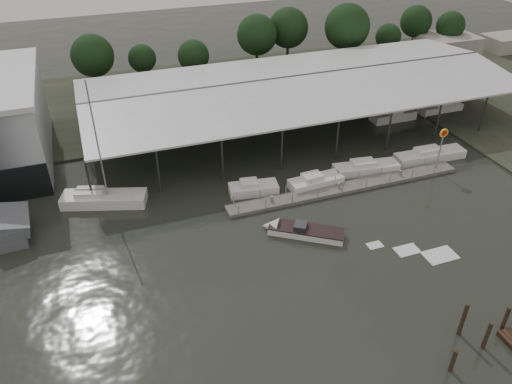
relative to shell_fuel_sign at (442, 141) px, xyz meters
name	(u,v)px	position (x,y,z in m)	size (l,w,h in m)	color
ground	(249,278)	(-27.00, -9.99, -3.93)	(200.00, 200.00, 0.00)	#252922
land_strip_far	(161,100)	(-27.00, 32.01, -3.83)	(140.00, 30.00, 0.30)	#383E2F
covered_boat_shed	(300,80)	(-10.00, 18.01, 2.20)	(58.24, 24.00, 6.96)	white
floating_dock	(346,188)	(-12.00, 0.01, -3.72)	(28.00, 2.00, 1.40)	slate
shell_fuel_sign	(442,141)	(0.00, 0.00, 0.00)	(1.10, 0.18, 5.55)	gray
distant_commercial_buildings	(466,45)	(32.03, 34.70, -2.08)	(22.00, 8.00, 4.00)	#9B9588
white_sailboat	(103,199)	(-38.01, 6.22, -3.26)	(9.25, 5.16, 14.14)	white
speedboat_underway	(300,231)	(-20.25, -5.68, -3.53)	(16.71, 11.60, 2.00)	white
moored_cruiser_0	(253,188)	(-22.14, 2.83, -3.31)	(5.65, 2.95, 1.70)	white
moored_cruiser_1	(315,182)	(-15.05, 1.74, -3.31)	(6.36, 2.60, 1.70)	white
moored_cruiser_2	(365,168)	(-8.12, 2.54, -3.31)	(8.00, 3.17, 1.70)	white
moored_cruiser_3	(429,155)	(0.88, 2.58, -3.31)	(9.12, 2.60, 1.70)	white
mooring_pilings	(503,358)	(-12.97, -25.02, -2.86)	(6.66, 8.34, 3.85)	#362A1B
horizon_tree_line	(294,34)	(-2.48, 37.47, 2.47)	(70.66, 12.51, 11.47)	#311E16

